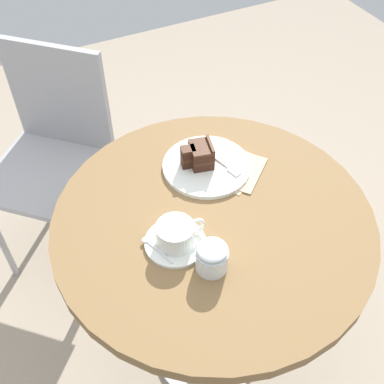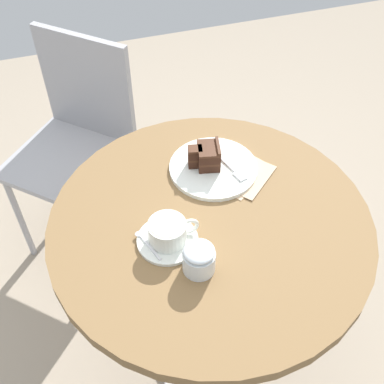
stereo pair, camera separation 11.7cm
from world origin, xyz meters
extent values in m
cube|color=gray|center=(0.00, 0.00, -0.01)|extent=(4.40, 4.40, 0.01)
cylinder|color=brown|center=(0.00, 0.00, 0.72)|extent=(0.79, 0.79, 0.03)
cylinder|color=silver|center=(0.00, 0.00, 0.36)|extent=(0.07, 0.07, 0.69)
cylinder|color=silver|center=(0.00, 0.00, 0.01)|extent=(0.36, 0.36, 0.02)
cylinder|color=silver|center=(-0.12, -0.03, 0.74)|extent=(0.14, 0.14, 0.01)
cylinder|color=silver|center=(-0.12, -0.03, 0.78)|extent=(0.09, 0.09, 0.06)
cylinder|color=beige|center=(-0.12, -0.03, 0.80)|extent=(0.08, 0.08, 0.00)
torus|color=silver|center=(-0.07, -0.03, 0.78)|extent=(0.05, 0.01, 0.05)
cube|color=silver|center=(-0.16, -0.05, 0.75)|extent=(0.03, 0.08, 0.00)
ellipsoid|color=silver|center=(-0.18, 0.00, 0.75)|extent=(0.02, 0.02, 0.00)
cylinder|color=silver|center=(0.06, 0.16, 0.75)|extent=(0.24, 0.24, 0.01)
cube|color=#381E14|center=(0.05, 0.17, 0.76)|extent=(0.07, 0.08, 0.02)
cube|color=#381E14|center=(0.02, 0.18, 0.76)|extent=(0.04, 0.04, 0.02)
cube|color=#422314|center=(0.05, 0.17, 0.78)|extent=(0.07, 0.08, 0.01)
cube|color=#422314|center=(0.02, 0.18, 0.78)|extent=(0.04, 0.04, 0.01)
cube|color=#381E14|center=(0.05, 0.17, 0.79)|extent=(0.07, 0.08, 0.02)
cube|color=#381E14|center=(0.02, 0.18, 0.79)|extent=(0.04, 0.04, 0.02)
cube|color=#422314|center=(0.05, 0.17, 0.81)|extent=(0.07, 0.08, 0.01)
cube|color=#422314|center=(0.02, 0.18, 0.81)|extent=(0.04, 0.04, 0.01)
cube|color=#422314|center=(0.08, 0.17, 0.78)|extent=(0.02, 0.07, 0.07)
cube|color=silver|center=(0.10, 0.17, 0.75)|extent=(0.04, 0.11, 0.00)
cube|color=silver|center=(0.12, 0.10, 0.75)|extent=(0.03, 0.04, 0.00)
cube|color=tan|center=(0.12, 0.14, 0.74)|extent=(0.22, 0.22, 0.00)
cube|color=tan|center=(0.13, 0.12, 0.74)|extent=(0.20, 0.20, 0.00)
cylinder|color=#9E9EA3|center=(-0.54, 0.63, 0.22)|extent=(0.02, 0.02, 0.45)
cylinder|color=#9E9EA3|center=(-0.30, 0.41, 0.22)|extent=(0.02, 0.02, 0.45)
cylinder|color=#9E9EA3|center=(-0.32, 0.87, 0.22)|extent=(0.02, 0.02, 0.45)
cylinder|color=#9E9EA3|center=(-0.08, 0.65, 0.22)|extent=(0.02, 0.02, 0.45)
cube|color=#9E9EA3|center=(-0.31, 0.64, 0.46)|extent=(0.54, 0.54, 0.02)
cube|color=#9E9EA3|center=(-0.19, 0.77, 0.66)|extent=(0.28, 0.26, 0.39)
cylinder|color=silver|center=(-0.07, -0.13, 0.77)|extent=(0.07, 0.07, 0.05)
ellipsoid|color=silver|center=(-0.07, -0.13, 0.80)|extent=(0.07, 0.07, 0.02)
camera|label=1|loc=(-0.38, -0.66, 1.64)|focal=45.00mm
camera|label=2|loc=(-0.27, -0.70, 1.64)|focal=45.00mm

